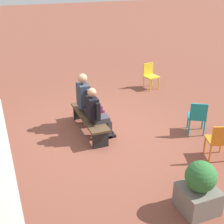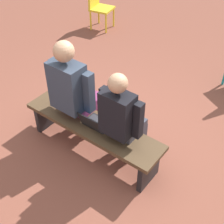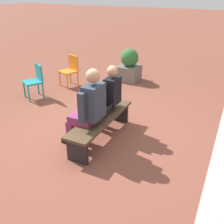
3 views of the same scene
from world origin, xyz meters
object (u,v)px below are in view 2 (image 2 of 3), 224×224
person_adult (75,91)px  person_student (123,118)px  laptop (95,123)px  bench (93,130)px  plastic_chair_by_pillar (99,5)px

person_adult → person_student: bearing=179.4°
person_adult → laptop: person_adult is taller
person_adult → laptop: (-0.36, 0.08, -0.25)m
laptop → person_adult: bearing=-13.2°
bench → laptop: size_ratio=5.63×
bench → laptop: laptop is taller
person_student → person_adult: person_adult is taller
laptop → plastic_chair_by_pillar: 3.68m
laptop → plastic_chair_by_pillar: plastic_chair_by_pillar is taller
laptop → plastic_chair_by_pillar: size_ratio=0.38×
laptop → plastic_chair_by_pillar: (2.28, -2.88, -0.02)m
person_student → plastic_chair_by_pillar: size_ratio=1.55×
person_adult → laptop: 0.45m
laptop → plastic_chair_by_pillar: bearing=-51.6°
person_student → laptop: person_student is taller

